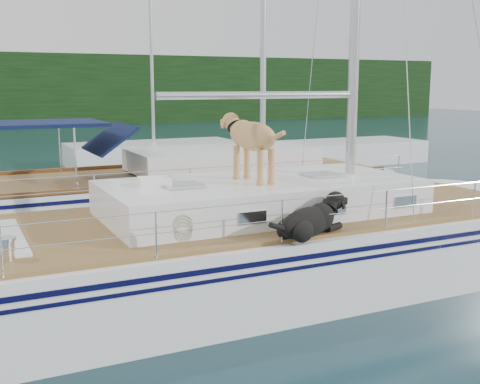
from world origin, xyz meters
TOP-DOWN VIEW (x-y plane):
  - ground at (0.00, 0.00)m, footprint 120.00×120.00m
  - main_sailboat at (0.10, -0.01)m, footprint 12.00×4.13m
  - neighbor_sailboat at (1.54, 5.70)m, footprint 11.00×3.50m
  - bg_boat_center at (4.00, 16.00)m, footprint 7.20×3.00m
  - bg_boat_east at (12.00, 13.00)m, footprint 6.40×3.00m

SIDE VIEW (x-z plane):
  - ground at x=0.00m, z-range 0.00..0.00m
  - bg_boat_center at x=4.00m, z-range -5.37..6.28m
  - bg_boat_east at x=12.00m, z-range -5.37..6.28m
  - neighbor_sailboat at x=1.54m, z-range -6.02..7.28m
  - main_sailboat at x=0.10m, z-range -6.32..7.69m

